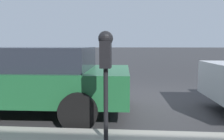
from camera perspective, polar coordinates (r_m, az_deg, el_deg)
ground_plane at (r=5.58m, az=11.28°, el=-8.01°), size 220.00×220.00×0.00m
parking_meter at (r=2.78m, az=-1.66°, el=3.12°), size 0.21×0.19×1.44m
car_green at (r=4.85m, az=-21.73°, el=-1.78°), size 2.18×4.39×1.34m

